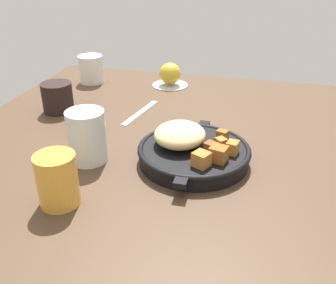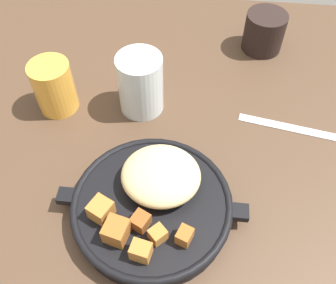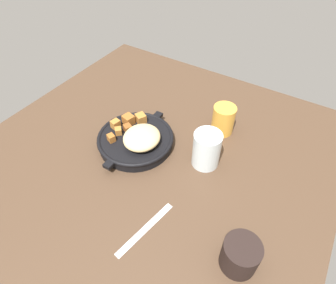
{
  "view_description": "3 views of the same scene",
  "coord_description": "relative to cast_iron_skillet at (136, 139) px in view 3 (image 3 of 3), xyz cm",
  "views": [
    {
      "loc": [
        -72.45,
        -18.74,
        40.91
      ],
      "look_at": [
        -5.05,
        -1.47,
        4.65
      ],
      "focal_mm": 40.82,
      "sensor_mm": 36.0,
      "label": 1
    },
    {
      "loc": [
        1.34,
        -32.97,
        52.21
      ],
      "look_at": [
        -2.31,
        2.01,
        6.47
      ],
      "focal_mm": 40.89,
      "sensor_mm": 36.0,
      "label": 2
    },
    {
      "loc": [
        43.61,
        34.47,
        63.91
      ],
      "look_at": [
        -5.86,
        3.76,
        4.83
      ],
      "focal_mm": 30.26,
      "sensor_mm": 36.0,
      "label": 3
    }
  ],
  "objects": [
    {
      "name": "butter_knife",
      "position": [
        22.06,
        18.57,
        -2.57
      ],
      "size": [
        18.23,
        4.9,
        0.36
      ],
      "primitive_type": "cube",
      "rotation": [
        0.0,
        0.0,
        -0.18
      ],
      "color": "silver",
      "rests_on": "ground_plane"
    },
    {
      "name": "cast_iron_skillet",
      "position": [
        0.0,
        0.0,
        0.0
      ],
      "size": [
        27.88,
        23.57,
        7.74
      ],
      "color": "black",
      "rests_on": "ground_plane"
    },
    {
      "name": "juice_glass_amber",
      "position": [
        -20.05,
        19.7,
        2.04
      ],
      "size": [
        7.15,
        7.15,
        9.58
      ],
      "primitive_type": "cylinder",
      "color": "gold",
      "rests_on": "ground_plane"
    },
    {
      "name": "coffee_mug_dark",
      "position": [
        17.78,
        40.59,
        1.22
      ],
      "size": [
        8.22,
        8.22,
        7.95
      ],
      "primitive_type": "cylinder",
      "color": "black",
      "rests_on": "ground_plane"
    },
    {
      "name": "water_glass_tall",
      "position": [
        -4.83,
        21.22,
        2.81
      ],
      "size": [
        7.97,
        7.97,
        11.12
      ],
      "primitive_type": "cylinder",
      "color": "silver",
      "rests_on": "ground_plane"
    },
    {
      "name": "ground_plane",
      "position": [
        3.66,
        6.28,
        -3.95
      ],
      "size": [
        110.48,
        103.79,
        2.4
      ],
      "primitive_type": "cube",
      "color": "#473323"
    }
  ]
}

